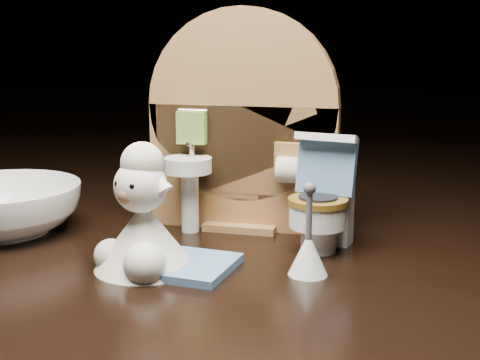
% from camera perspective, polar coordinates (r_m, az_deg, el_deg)
% --- Properties ---
extents(backdrop_panel, '(0.13, 0.05, 0.15)m').
position_cam_1_polar(backdrop_panel, '(0.46, 0.15, 3.93)').
color(backdrop_panel, '#9C6B3A').
rests_on(backdrop_panel, ground).
extents(toy_toilet, '(0.04, 0.05, 0.07)m').
position_cam_1_polar(toy_toilet, '(0.42, 7.09, -2.30)').
color(toy_toilet, white).
rests_on(toy_toilet, ground).
extents(bath_mat, '(0.07, 0.06, 0.00)m').
position_cam_1_polar(bath_mat, '(0.39, -5.22, -7.19)').
color(bath_mat, '#547CA3').
rests_on(bath_mat, ground).
extents(toilet_brush, '(0.02, 0.02, 0.05)m').
position_cam_1_polar(toilet_brush, '(0.38, 5.84, -6.03)').
color(toilet_brush, white).
rests_on(toilet_brush, ground).
extents(plush_lamb, '(0.06, 0.06, 0.08)m').
position_cam_1_polar(plush_lamb, '(0.39, -8.33, -3.84)').
color(plush_lamb, beige).
rests_on(plush_lamb, ground).
extents(ceramic_bowl, '(0.12, 0.12, 0.03)m').
position_cam_1_polar(ceramic_bowl, '(0.48, -19.69, -2.34)').
color(ceramic_bowl, white).
rests_on(ceramic_bowl, ground).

